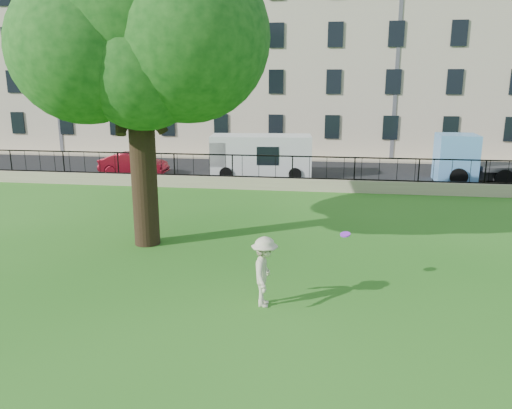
% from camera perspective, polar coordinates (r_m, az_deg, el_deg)
% --- Properties ---
extents(ground, '(120.00, 120.00, 0.00)m').
position_cam_1_polar(ground, '(13.39, 0.37, -9.36)').
color(ground, '#236618').
rests_on(ground, ground).
extents(retaining_wall, '(50.00, 0.40, 0.60)m').
position_cam_1_polar(retaining_wall, '(24.75, 4.15, 2.32)').
color(retaining_wall, tan).
rests_on(retaining_wall, ground).
extents(iron_railing, '(50.00, 0.05, 1.13)m').
position_cam_1_polar(iron_railing, '(24.59, 4.18, 4.26)').
color(iron_railing, black).
rests_on(iron_railing, retaining_wall).
extents(street, '(60.00, 9.00, 0.01)m').
position_cam_1_polar(street, '(29.41, 4.80, 3.60)').
color(street, black).
rests_on(street, ground).
extents(sidewalk, '(60.00, 1.40, 0.12)m').
position_cam_1_polar(sidewalk, '(34.52, 5.33, 5.23)').
color(sidewalk, tan).
rests_on(sidewalk, ground).
extents(building_row, '(56.40, 10.40, 13.80)m').
position_cam_1_polar(building_row, '(39.81, 6.01, 16.28)').
color(building_row, beige).
rests_on(building_row, ground).
extents(tree, '(8.37, 6.57, 10.54)m').
position_cam_1_polar(tree, '(16.48, -13.98, 19.71)').
color(tree, black).
rests_on(tree, ground).
extents(man, '(0.67, 1.13, 1.73)m').
position_cam_1_polar(man, '(12.03, 0.99, -7.70)').
color(man, beige).
rests_on(man, ground).
extents(frisbee, '(0.27, 0.28, 0.12)m').
position_cam_1_polar(frisbee, '(13.21, 10.17, -3.38)').
color(frisbee, '#A329EC').
extents(red_sedan, '(3.87, 1.40, 1.27)m').
position_cam_1_polar(red_sedan, '(29.51, -13.80, 4.52)').
color(red_sedan, maroon).
rests_on(red_sedan, street).
extents(white_van, '(5.72, 2.65, 2.33)m').
position_cam_1_polar(white_van, '(28.13, 0.60, 5.56)').
color(white_van, silver).
rests_on(white_van, street).
extents(blue_truck, '(6.09, 2.27, 2.53)m').
position_cam_1_polar(blue_truck, '(29.23, 25.73, 4.70)').
color(blue_truck, '#63A4E9').
rests_on(blue_truck, street).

